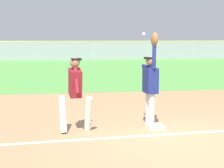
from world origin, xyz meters
TOP-DOWN VIEW (x-y plane):
  - ground_plane at (0.00, 0.00)m, footprint 77.07×77.07m
  - outfield_grass at (0.00, 15.91)m, footprint 42.17×18.87m
  - first_base at (-0.22, 1.03)m, footprint 0.39×0.39m
  - fielder at (-0.33, 1.08)m, footprint 0.31×0.90m
  - runner at (-2.12, 0.91)m, footprint 0.77×0.85m
  - baseball at (-0.50, 1.15)m, footprint 0.07×0.07m
  - outfield_fence at (-0.00, 25.35)m, footprint 42.25×0.08m
  - parked_car_silver at (-8.07, 28.52)m, footprint 4.54×2.40m
  - parked_car_white at (-2.98, 28.80)m, footprint 4.52×2.36m
  - parked_car_black at (2.22, 28.54)m, footprint 4.43×2.18m
  - parked_car_tan at (7.84, 28.84)m, footprint 4.53×2.37m

SIDE VIEW (x-z plane):
  - ground_plane at x=0.00m, z-range 0.00..0.00m
  - outfield_grass at x=0.00m, z-range 0.00..0.01m
  - first_base at x=-0.22m, z-range 0.00..0.08m
  - parked_car_silver at x=-8.07m, z-range 0.05..1.30m
  - parked_car_white at x=-2.98m, z-range 0.05..1.30m
  - parked_car_black at x=2.22m, z-range 0.05..1.30m
  - parked_car_tan at x=7.84m, z-range 0.05..1.30m
  - outfield_fence at x=0.00m, z-range 0.00..1.73m
  - runner at x=-2.12m, z-range 0.14..1.86m
  - fielder at x=-0.33m, z-range -0.02..2.26m
  - baseball at x=-0.50m, z-range 2.21..2.28m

